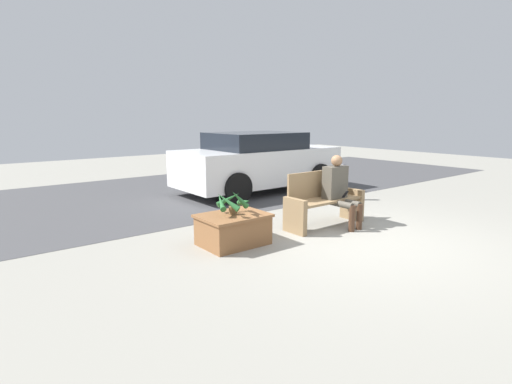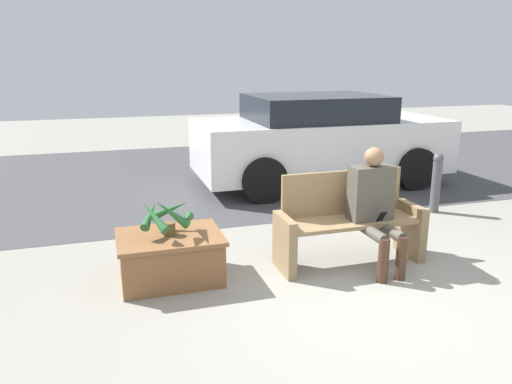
# 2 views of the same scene
# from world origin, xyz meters

# --- Properties ---
(ground_plane) EXTENTS (30.00, 30.00, 0.00)m
(ground_plane) POSITION_xyz_m (0.00, 0.00, 0.00)
(ground_plane) COLOR gray
(road_surface) EXTENTS (20.00, 6.00, 0.01)m
(road_surface) POSITION_xyz_m (0.00, 5.38, 0.00)
(road_surface) COLOR #424244
(road_surface) RESTS_ON ground_plane
(bench) EXTENTS (1.54, 0.48, 0.94)m
(bench) POSITION_xyz_m (0.16, 0.99, 0.44)
(bench) COLOR #8C704C
(bench) RESTS_ON ground_plane
(person_seated) EXTENTS (0.43, 0.63, 1.23)m
(person_seated) POSITION_xyz_m (0.35, 0.81, 0.68)
(person_seated) COLOR #4C473D
(person_seated) RESTS_ON ground_plane
(planter_box) EXTENTS (0.99, 0.74, 0.46)m
(planter_box) POSITION_xyz_m (-1.68, 1.08, 0.25)
(planter_box) COLOR brown
(planter_box) RESTS_ON ground_plane
(potted_plant) EXTENTS (0.54, 0.52, 0.41)m
(potted_plant) POSITION_xyz_m (-1.69, 1.08, 0.65)
(potted_plant) COLOR brown
(potted_plant) RESTS_ON planter_box
(parked_car) EXTENTS (4.16, 1.98, 1.48)m
(parked_car) POSITION_xyz_m (1.27, 4.22, 0.75)
(parked_car) COLOR silver
(parked_car) RESTS_ON ground_plane
(bollard_post) EXTENTS (0.14, 0.14, 0.83)m
(bollard_post) POSITION_xyz_m (2.12, 2.19, 0.44)
(bollard_post) COLOR #4C4C51
(bollard_post) RESTS_ON ground_plane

